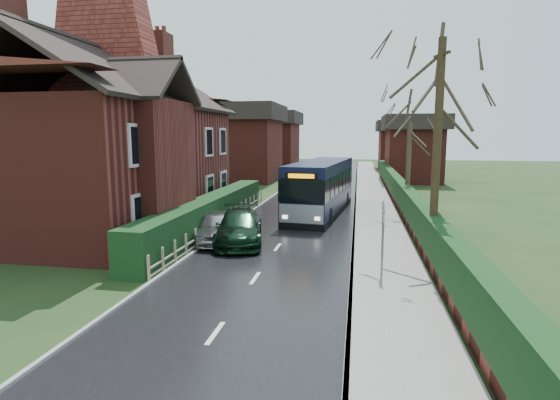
% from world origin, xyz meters
% --- Properties ---
extents(ground, '(140.00, 140.00, 0.00)m').
position_xyz_m(ground, '(0.00, 0.00, 0.00)').
color(ground, '#2D431C').
rests_on(ground, ground).
extents(road, '(6.00, 100.00, 0.02)m').
position_xyz_m(road, '(0.00, 10.00, 0.01)').
color(road, black).
rests_on(road, ground).
extents(pavement, '(2.50, 100.00, 0.14)m').
position_xyz_m(pavement, '(4.25, 10.00, 0.07)').
color(pavement, slate).
rests_on(pavement, ground).
extents(kerb_right, '(0.12, 100.00, 0.14)m').
position_xyz_m(kerb_right, '(3.05, 10.00, 0.07)').
color(kerb_right, gray).
rests_on(kerb_right, ground).
extents(kerb_left, '(0.12, 100.00, 0.10)m').
position_xyz_m(kerb_left, '(-3.05, 10.00, 0.05)').
color(kerb_left, gray).
rests_on(kerb_left, ground).
extents(front_hedge, '(1.20, 16.00, 1.60)m').
position_xyz_m(front_hedge, '(-3.90, 5.00, 0.80)').
color(front_hedge, black).
rests_on(front_hedge, ground).
extents(picket_fence, '(0.10, 16.00, 0.90)m').
position_xyz_m(picket_fence, '(-3.15, 5.00, 0.45)').
color(picket_fence, '#9B8669').
rests_on(picket_fence, ground).
extents(right_wall_hedge, '(0.60, 50.00, 1.80)m').
position_xyz_m(right_wall_hedge, '(5.80, 10.00, 1.02)').
color(right_wall_hedge, maroon).
rests_on(right_wall_hedge, ground).
extents(brick_house, '(9.30, 14.60, 10.30)m').
position_xyz_m(brick_house, '(-8.73, 4.78, 4.38)').
color(brick_house, maroon).
rests_on(brick_house, ground).
extents(bus, '(3.38, 10.29, 3.07)m').
position_xyz_m(bus, '(1.07, 10.29, 1.52)').
color(bus, black).
rests_on(bus, ground).
extents(car_silver, '(2.35, 4.10, 1.31)m').
position_xyz_m(car_silver, '(-2.80, 2.55, 0.66)').
color(car_silver, '#9D9DA2').
rests_on(car_silver, ground).
extents(car_green, '(2.92, 5.04, 1.37)m').
position_xyz_m(car_green, '(-1.76, 2.49, 0.69)').
color(car_green, black).
rests_on(car_green, ground).
extents(car_distant, '(2.81, 4.55, 1.41)m').
position_xyz_m(car_distant, '(0.73, 41.64, 0.71)').
color(car_distant, black).
rests_on(car_distant, ground).
extents(bus_stop_sign, '(0.09, 0.38, 2.54)m').
position_xyz_m(bus_stop_sign, '(4.00, -1.24, 1.67)').
color(bus_stop_sign, slate).
rests_on(bus_stop_sign, ground).
extents(telegraph_pole, '(0.39, 0.98, 7.76)m').
position_xyz_m(telegraph_pole, '(5.80, 0.51, 3.93)').
color(telegraph_pole, black).
rests_on(telegraph_pole, ground).
extents(tree_right_near, '(4.16, 4.16, 8.97)m').
position_xyz_m(tree_right_near, '(6.00, 1.69, 6.70)').
color(tree_right_near, '#382C21').
rests_on(tree_right_near, ground).
extents(tree_right_far, '(3.89, 3.89, 7.52)m').
position_xyz_m(tree_right_far, '(6.00, 10.67, 5.62)').
color(tree_right_far, '#372C20').
rests_on(tree_right_far, ground).
extents(tree_house_side, '(4.91, 4.91, 11.17)m').
position_xyz_m(tree_house_side, '(-12.58, 11.81, 8.34)').
color(tree_house_side, '#3E2D25').
rests_on(tree_house_side, ground).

